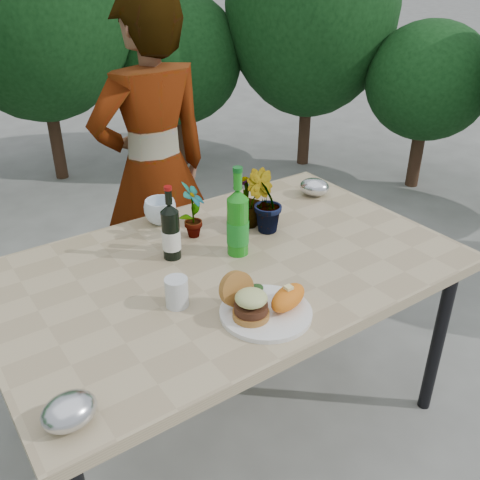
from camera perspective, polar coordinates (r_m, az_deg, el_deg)
ground at (r=2.35m, az=-1.17°, el=-18.33°), size 80.00×80.00×0.00m
patio_table at (r=1.90m, az=-1.38°, el=-3.99°), size 1.60×1.00×0.75m
shrub_hedge at (r=3.32m, az=-18.48°, el=18.81°), size 6.88×5.23×2.60m
dinner_plate at (r=1.62m, az=2.76°, el=-7.72°), size 0.28×0.28×0.01m
burger_stack at (r=1.58m, az=0.79°, el=-6.52°), size 0.11×0.16×0.11m
sweet_potato at (r=1.62m, az=5.15°, el=-6.14°), size 0.17×0.12×0.06m
grilled_veg at (r=1.68m, az=1.33°, el=-5.42°), size 0.08×0.05×0.03m
wine_bottle at (r=1.87m, az=-7.38°, el=0.83°), size 0.07×0.07×0.27m
sparkling_water at (r=1.87m, az=-0.24°, el=1.82°), size 0.08×0.08×0.33m
plastic_cup at (r=1.65m, az=-6.77°, el=-5.55°), size 0.07×0.07×0.09m
seedling_left at (r=2.00m, az=-5.06°, el=3.17°), size 0.14×0.14×0.22m
seedling_mid at (r=2.03m, az=2.62°, el=4.09°), size 0.17×0.17×0.25m
seedling_right at (r=2.08m, az=0.82°, el=4.37°), size 0.14×0.14×0.22m
blue_bowl at (r=2.14m, az=-8.51°, el=3.03°), size 0.13×0.13×0.10m
foil_packet_left at (r=1.34m, az=-17.76°, el=-17.01°), size 0.14×0.12×0.08m
foil_packet_right at (r=2.39m, az=7.94°, el=5.62°), size 0.16×0.17×0.08m
person at (r=2.53m, az=-9.12°, el=7.22°), size 0.59×0.39×1.61m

